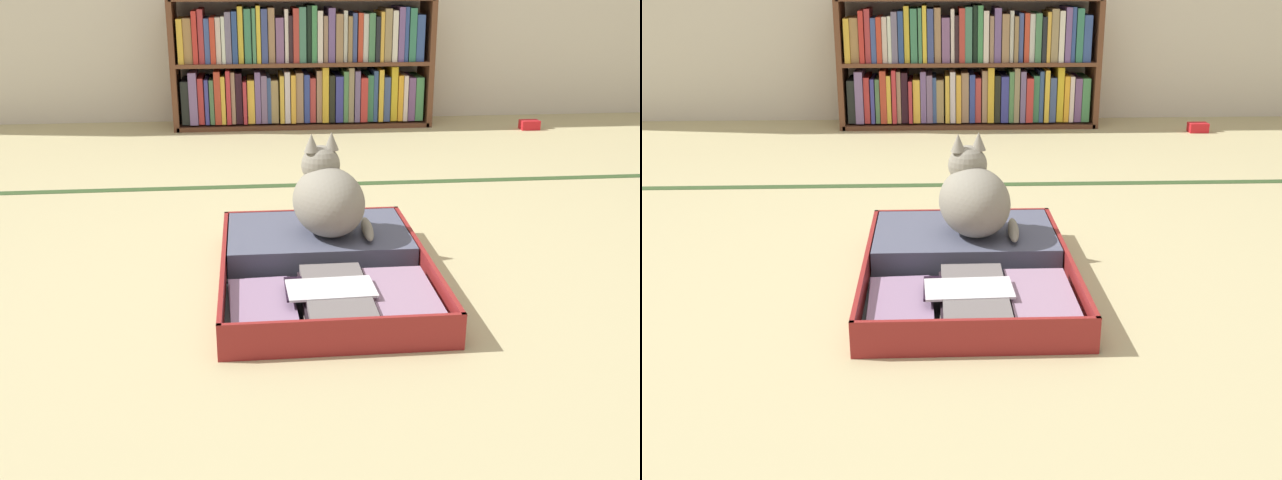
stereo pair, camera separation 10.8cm
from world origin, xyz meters
TOP-DOWN VIEW (x-y plane):
  - ground_plane at (0.00, 0.00)m, footprint 10.00×10.00m
  - tatami_border at (0.00, 1.01)m, footprint 4.80×0.05m
  - bookshelf at (0.16, 2.23)m, footprint 1.41×0.30m
  - open_suitcase at (0.05, 0.06)m, footprint 0.57×0.81m
  - black_cat at (0.08, 0.18)m, footprint 0.27×0.31m
  - small_red_pouch at (1.39, 1.98)m, footprint 0.10×0.07m

SIDE VIEW (x-z plane):
  - ground_plane at x=0.00m, z-range 0.00..0.00m
  - tatami_border at x=0.00m, z-range 0.00..0.00m
  - small_red_pouch at x=1.39m, z-range 0.00..0.05m
  - open_suitcase at x=0.05m, z-range -0.01..0.09m
  - black_cat at x=0.08m, z-range 0.05..0.35m
  - bookshelf at x=0.16m, z-range -0.02..0.68m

